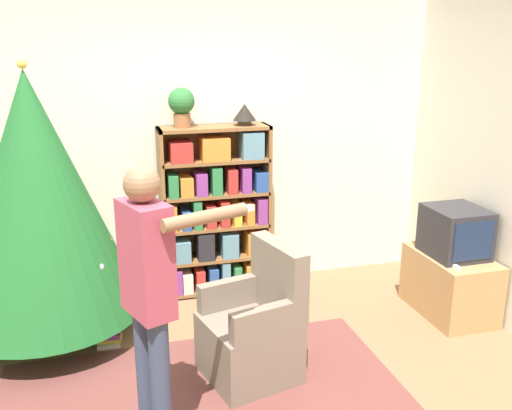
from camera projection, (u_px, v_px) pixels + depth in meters
ground_plane at (235, 408)px, 3.56m from camera, size 14.00×14.00×0.00m
wall_back at (181, 147)px, 5.00m from camera, size 8.00×0.10×2.60m
area_rug at (207, 405)px, 3.58m from camera, size 2.58×1.68×0.01m
bookshelf at (217, 214)px, 5.03m from camera, size 0.96×0.29×1.50m
tv_stand at (450, 284)px, 4.73m from camera, size 0.49×0.77×0.52m
television at (455, 232)px, 4.60m from camera, size 0.42×0.48×0.40m
game_remote at (454, 266)px, 4.41m from camera, size 0.04×0.12×0.02m
christmas_tree at (37, 197)px, 4.12m from camera, size 1.43×1.43×2.09m
armchair at (254, 331)px, 3.84m from camera, size 0.69×0.68×0.92m
standing_person at (150, 288)px, 2.99m from camera, size 0.72×0.44×1.62m
potted_plant at (182, 105)px, 4.69m from camera, size 0.22×0.22×0.33m
table_lamp at (244, 113)px, 4.85m from camera, size 0.20×0.20×0.18m
book_pile_near_tree at (109, 338)px, 4.30m from camera, size 0.20×0.17×0.09m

